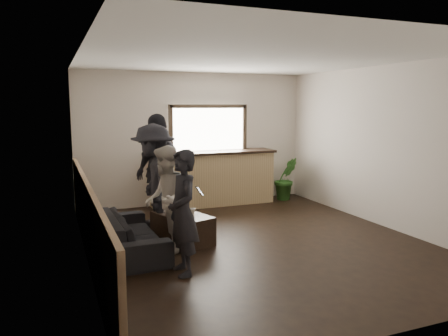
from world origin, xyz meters
name	(u,v)px	position (x,y,z in m)	size (l,w,h in m)	color
ground	(255,242)	(0.00, 0.00, 0.00)	(5.00, 6.00, 0.01)	black
room_shell	(210,150)	(-0.74, 0.00, 1.47)	(5.01, 6.01, 2.80)	silver
bar_counter	(213,175)	(0.30, 2.70, 0.64)	(2.70, 0.68, 2.13)	tan
sofa	(132,233)	(-1.85, 0.24, 0.27)	(1.85, 0.72, 0.54)	black
coffee_table	(182,228)	(-1.05, 0.40, 0.22)	(0.55, 0.99, 0.44)	black
cup_a	(170,210)	(-1.20, 0.56, 0.49)	(0.13, 0.13, 0.10)	silver
cup_b	(192,211)	(-0.91, 0.34, 0.49)	(0.10, 0.10, 0.09)	silver
potted_plant	(286,179)	(1.99, 2.53, 0.48)	(0.53, 0.42, 0.96)	#2D6623
person_a	(183,213)	(-1.40, -0.84, 0.79)	(0.46, 0.58, 1.58)	black
person_b	(166,200)	(-1.40, 0.03, 0.77)	(0.75, 0.87, 1.55)	beige
person_c	(154,182)	(-1.40, 0.75, 0.92)	(0.82, 1.26, 1.83)	black
person_d	(159,171)	(-1.15, 1.43, 0.99)	(1.19, 1.11, 1.97)	black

